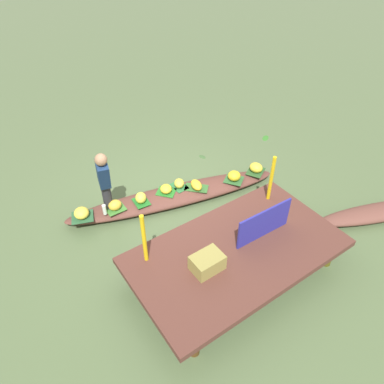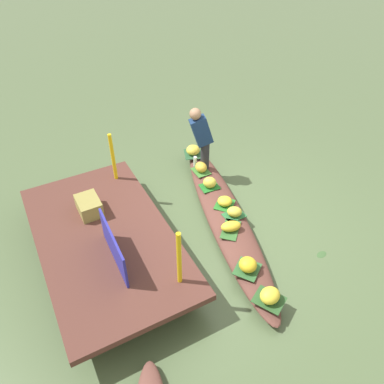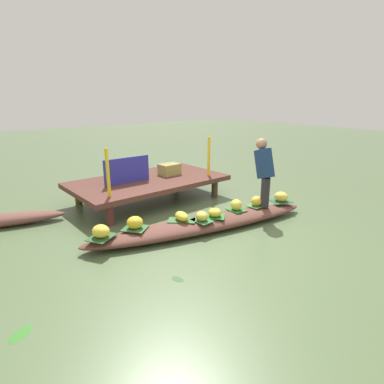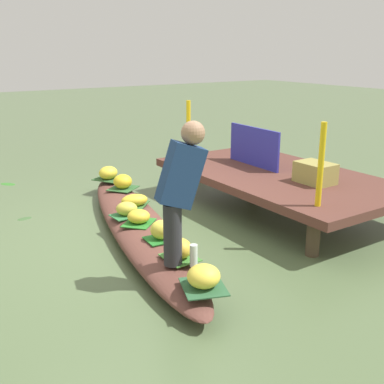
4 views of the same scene
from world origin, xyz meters
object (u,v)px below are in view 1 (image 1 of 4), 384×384
at_px(banana_bunch_6, 81,213).
at_px(banana_bunch_3, 196,185).
at_px(vendor_person, 104,178).
at_px(banana_bunch_7, 179,183).
at_px(moored_boat, 382,212).
at_px(banana_bunch_5, 166,189).
at_px(banana_bunch_4, 141,198).
at_px(market_banner, 264,223).
at_px(banana_bunch_2, 256,168).
at_px(produce_crate, 207,263).
at_px(water_bottle, 104,210).
at_px(vendor_boat, 175,196).
at_px(banana_bunch_1, 234,176).
at_px(banana_bunch_0, 115,205).

bearing_deg(banana_bunch_6, banana_bunch_3, 167.50).
xyz_separation_m(banana_bunch_6, vendor_person, (-0.48, 0.09, 0.61)).
relative_size(banana_bunch_7, vendor_person, 0.19).
relative_size(moored_boat, banana_bunch_5, 10.60).
xyz_separation_m(banana_bunch_4, market_banner, (-1.03, 2.04, 0.43)).
relative_size(banana_bunch_2, banana_bunch_4, 1.18).
height_order(banana_bunch_5, produce_crate, produce_crate).
bearing_deg(water_bottle, vendor_boat, 172.96).
bearing_deg(produce_crate, banana_bunch_7, -112.84).
distance_m(banana_bunch_1, banana_bunch_3, 0.78).
distance_m(vendor_boat, banana_bunch_4, 0.72).
distance_m(moored_boat, market_banner, 2.63).
bearing_deg(moored_boat, banana_bunch_1, -30.63).
bearing_deg(banana_bunch_2, water_bottle, -10.47).
relative_size(banana_bunch_2, produce_crate, 0.62).
bearing_deg(vendor_boat, banana_bunch_7, -138.87).
relative_size(banana_bunch_7, water_bottle, 1.21).
distance_m(banana_bunch_1, water_bottle, 2.54).
bearing_deg(banana_bunch_0, banana_bunch_3, 167.90).
bearing_deg(banana_bunch_5, banana_bunch_1, 161.47).
relative_size(moored_boat, market_banner, 2.59).
bearing_deg(market_banner, moored_boat, 168.68).
xyz_separation_m(banana_bunch_3, banana_bunch_4, (1.06, -0.24, 0.02)).
height_order(market_banner, produce_crate, market_banner).
relative_size(banana_bunch_0, water_bottle, 1.20).
xyz_separation_m(water_bottle, produce_crate, (-0.62, 2.15, 0.29)).
xyz_separation_m(banana_bunch_1, banana_bunch_3, (0.75, -0.21, -0.02)).
relative_size(vendor_boat, banana_bunch_3, 13.07).
height_order(water_bottle, produce_crate, produce_crate).
xyz_separation_m(vendor_boat, banana_bunch_7, (-0.14, -0.07, 0.19)).
height_order(banana_bunch_0, banana_bunch_7, banana_bunch_0).
bearing_deg(banana_bunch_0, banana_bunch_5, 174.01).
bearing_deg(water_bottle, produce_crate, 106.14).
height_order(moored_boat, banana_bunch_6, banana_bunch_6).
xyz_separation_m(banana_bunch_7, produce_crate, (0.87, 2.06, 0.31)).
bearing_deg(banana_bunch_4, moored_boat, 143.48).
xyz_separation_m(banana_bunch_3, banana_bunch_7, (0.24, -0.22, 0.01)).
relative_size(banana_bunch_5, market_banner, 0.24).
bearing_deg(vendor_person, banana_bunch_2, 168.04).
bearing_deg(banana_bunch_1, water_bottle, -11.93).
xyz_separation_m(banana_bunch_0, water_bottle, (0.20, 0.01, 0.00)).
height_order(moored_boat, water_bottle, water_bottle).
distance_m(moored_boat, banana_bunch_7, 3.75).
distance_m(banana_bunch_3, vendor_person, 1.78).
bearing_deg(moored_boat, water_bottle, -11.52).
xyz_separation_m(banana_bunch_5, market_banner, (-0.51, 2.03, 0.45)).
bearing_deg(banana_bunch_3, market_banner, 89.01).
relative_size(banana_bunch_4, market_banner, 0.23).
relative_size(market_banner, produce_crate, 2.26).
relative_size(banana_bunch_1, produce_crate, 0.57).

